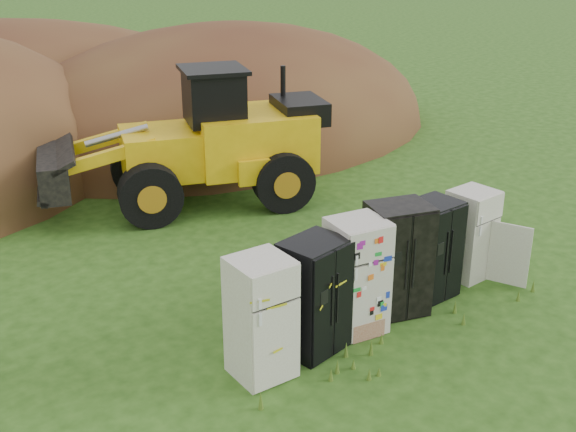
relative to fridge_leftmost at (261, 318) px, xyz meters
name	(u,v)px	position (x,y,z in m)	size (l,w,h in m)	color
ground	(379,317)	(2.54, 0.00, -0.93)	(120.00, 120.00, 0.00)	#254913
fridge_leftmost	(261,318)	(0.00, 0.00, 0.00)	(0.82, 0.79, 1.87)	silver
fridge_black_side	(314,296)	(1.04, 0.02, -0.01)	(0.96, 0.76, 1.84)	black
fridge_sticker	(356,276)	(1.96, 0.03, 0.03)	(0.86, 0.79, 1.92)	silver
fridge_dark_mid	(397,259)	(2.92, 0.02, 0.04)	(0.99, 0.81, 1.94)	black
fridge_black_right	(430,249)	(3.79, 0.02, -0.04)	(0.89, 0.74, 1.79)	black
fridge_open_door	(470,234)	(4.96, 0.04, -0.08)	(0.77, 0.71, 1.71)	silver
wheel_loader	(181,139)	(2.86, 6.65, 0.67)	(6.62, 2.68, 3.20)	yellow
dirt_mound_right	(224,131)	(7.37, 11.44, -0.93)	(14.72, 10.79, 6.76)	#4C2518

